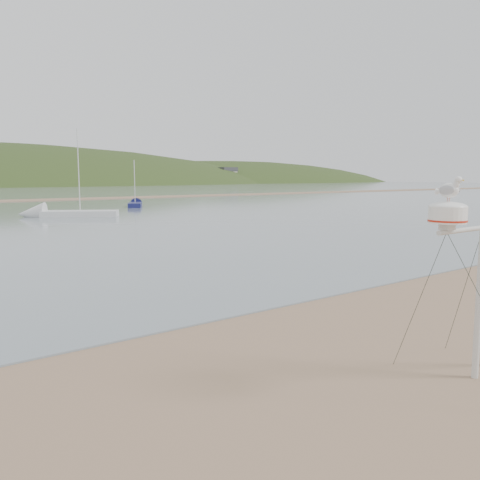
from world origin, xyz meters
TOP-DOWN VIEW (x-y plane):
  - ground at (0.00, 0.00)m, footprint 560.00×560.00m
  - mast_rig at (4.78, -1.53)m, footprint 2.41×2.57m
  - sailboat_white_near at (10.39, 37.98)m, footprint 8.03×5.99m
  - sailboat_blue_far at (22.93, 47.61)m, footprint 3.96×5.56m

SIDE VIEW (x-z plane):
  - ground at x=0.00m, z-range 0.00..0.00m
  - sailboat_white_near at x=10.39m, z-range -3.75..4.35m
  - sailboat_blue_far at x=22.93m, z-range -2.51..3.12m
  - mast_rig at x=4.78m, z-range -1.41..4.03m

